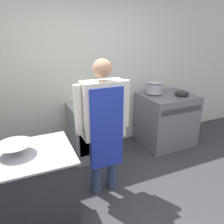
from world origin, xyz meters
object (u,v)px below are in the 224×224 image
at_px(stock_pot, 154,87).
at_px(saute_pan, 182,93).
at_px(person_cook, 103,122).
at_px(fridge_unit, 91,131).
at_px(stove, 166,119).
at_px(mixing_bowl, 15,149).

bearing_deg(stock_pot, saute_pan, -35.39).
height_order(person_cook, saute_pan, person_cook).
bearing_deg(fridge_unit, stock_pot, 0.65).
distance_m(stove, saute_pan, 0.55).
distance_m(person_cook, mixing_bowl, 0.99).
xyz_separation_m(person_cook, mixing_bowl, (-0.97, -0.19, -0.04)).
xyz_separation_m(stove, fridge_unit, (-1.40, 0.12, -0.02)).
distance_m(person_cook, stock_pot, 1.59).
distance_m(stove, mixing_bowl, 2.70).
bearing_deg(stove, saute_pan, -36.82).
xyz_separation_m(stove, stock_pot, (-0.20, 0.14, 0.59)).
height_order(mixing_bowl, stock_pot, stock_pot).
bearing_deg(mixing_bowl, stove, 20.89).
relative_size(stove, stock_pot, 3.38).
height_order(stock_pot, saute_pan, stock_pot).
bearing_deg(stove, mixing_bowl, -159.11).
bearing_deg(mixing_bowl, stock_pot, 25.41).
distance_m(mixing_bowl, stock_pot, 2.53).
height_order(stove, stock_pot, stock_pot).
height_order(fridge_unit, mixing_bowl, mixing_bowl).
relative_size(fridge_unit, person_cook, 0.52).
height_order(fridge_unit, person_cook, person_cook).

